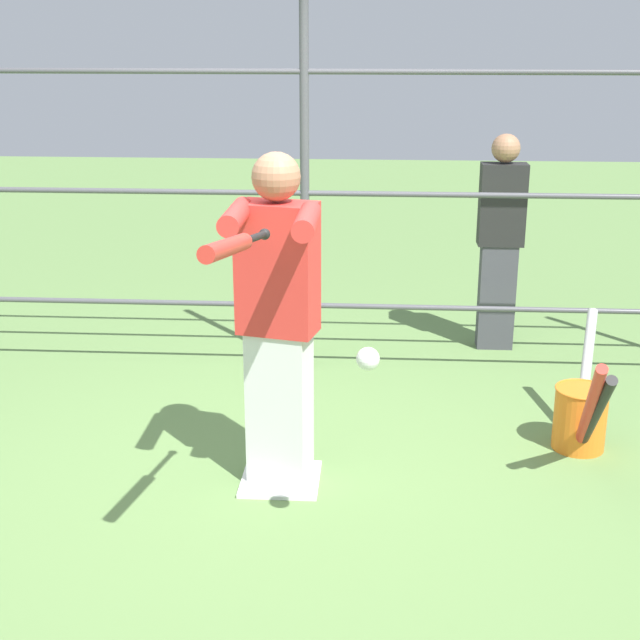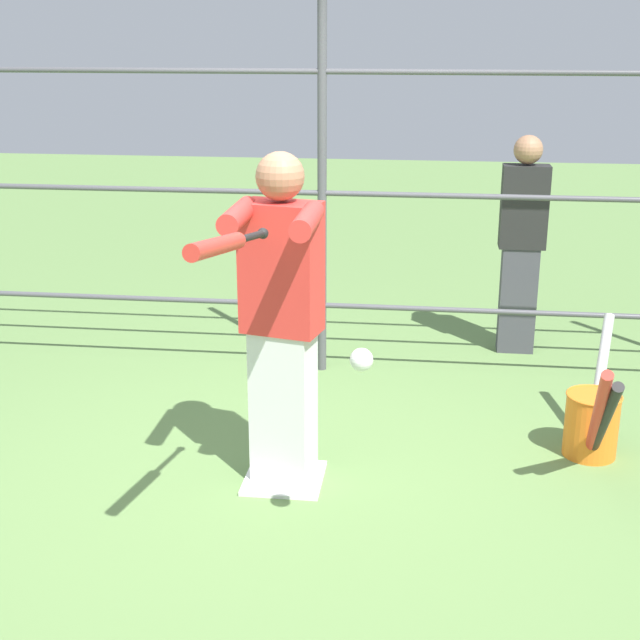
% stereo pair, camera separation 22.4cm
% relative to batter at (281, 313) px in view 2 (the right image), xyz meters
% --- Properties ---
extents(ground_plane, '(24.00, 24.00, 0.00)m').
position_rel_batter_xyz_m(ground_plane, '(0.00, -0.02, -0.91)').
color(ground_plane, '#608447').
extents(home_plate, '(0.40, 0.40, 0.02)m').
position_rel_batter_xyz_m(home_plate, '(0.00, -0.02, -0.90)').
color(home_plate, white).
rests_on(home_plate, ground).
extents(fence_backstop, '(6.00, 0.06, 2.44)m').
position_rel_batter_xyz_m(fence_backstop, '(0.00, -1.62, 0.30)').
color(fence_backstop, '#4C4C51').
rests_on(fence_backstop, ground).
extents(batter, '(0.43, 0.64, 1.69)m').
position_rel_batter_xyz_m(batter, '(0.00, 0.00, 0.00)').
color(batter, silver).
rests_on(batter, ground).
extents(baseball_bat_swinging, '(0.16, 0.81, 0.16)m').
position_rel_batter_xyz_m(baseball_bat_swinging, '(0.06, 0.91, 0.55)').
color(baseball_bat_swinging, black).
extents(softball_in_flight, '(0.10, 0.10, 0.10)m').
position_rel_batter_xyz_m(softball_in_flight, '(-0.45, 0.70, 0.04)').
color(softball_in_flight, white).
extents(bat_bucket, '(0.33, 1.22, 0.73)m').
position_rel_batter_xyz_m(bat_bucket, '(-1.62, -0.48, -0.69)').
color(bat_bucket, orange).
rests_on(bat_bucket, ground).
extents(bystander_behind_fence, '(0.32, 0.20, 1.55)m').
position_rel_batter_xyz_m(bystander_behind_fence, '(-1.34, -2.17, -0.11)').
color(bystander_behind_fence, '#3F3F47').
rests_on(bystander_behind_fence, ground).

